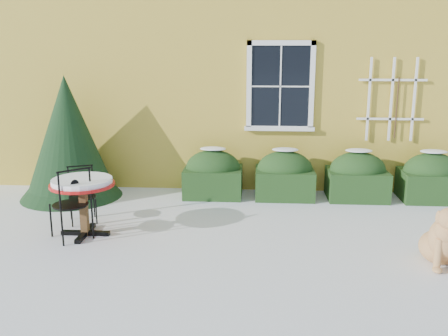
# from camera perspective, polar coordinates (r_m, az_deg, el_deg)

# --- Properties ---
(ground) EXTENTS (80.00, 80.00, 0.00)m
(ground) POSITION_cam_1_polar(r_m,az_deg,el_deg) (6.81, -0.56, -9.36)
(ground) COLOR white
(ground) RESTS_ON ground
(house) EXTENTS (12.40, 8.40, 6.40)m
(house) POSITION_cam_1_polar(r_m,az_deg,el_deg) (13.28, 1.76, 15.95)
(house) COLOR gold
(house) RESTS_ON ground
(hedge_row) EXTENTS (4.95, 0.80, 0.91)m
(hedge_row) POSITION_cam_1_polar(r_m,az_deg,el_deg) (9.17, 10.99, -0.93)
(hedge_row) COLOR #173213
(hedge_row) RESTS_ON ground
(evergreen_shrub) EXTENTS (1.82, 1.82, 2.20)m
(evergreen_shrub) POSITION_cam_1_polar(r_m,az_deg,el_deg) (9.39, -17.30, 2.07)
(evergreen_shrub) COLOR black
(evergreen_shrub) RESTS_ON ground
(bistro_table) EXTENTS (0.92, 0.92, 0.85)m
(bistro_table) POSITION_cam_1_polar(r_m,az_deg,el_deg) (7.39, -15.87, -2.25)
(bistro_table) COLOR black
(bistro_table) RESTS_ON ground
(patio_chair_near) EXTENTS (0.66, 0.66, 1.06)m
(patio_chair_near) POSITION_cam_1_polar(r_m,az_deg,el_deg) (7.35, -17.03, -3.88)
(patio_chair_near) COLOR black
(patio_chair_near) RESTS_ON ground
(patio_chair_far) EXTENTS (0.51, 0.50, 0.87)m
(patio_chair_far) POSITION_cam_1_polar(r_m,az_deg,el_deg) (8.07, -15.91, -2.93)
(patio_chair_far) COLOR black
(patio_chair_far) RESTS_ON ground
(dog) EXTENTS (0.59, 0.90, 0.83)m
(dog) POSITION_cam_1_polar(r_m,az_deg,el_deg) (6.81, 23.81, -7.55)
(dog) COLOR tan
(dog) RESTS_ON ground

